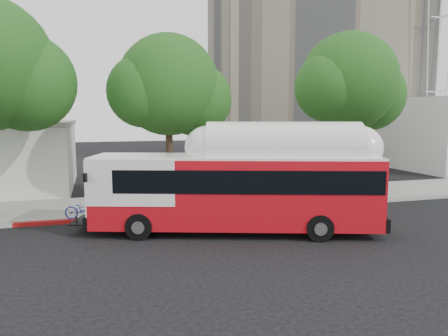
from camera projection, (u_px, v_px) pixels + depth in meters
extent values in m
plane|color=black|center=(222.00, 237.00, 16.83)|extent=(120.00, 120.00, 0.00)
cube|color=gray|center=(187.00, 202.00, 23.01)|extent=(60.00, 5.00, 0.15)
cube|color=gray|center=(199.00, 213.00, 20.53)|extent=(60.00, 0.30, 0.15)
cube|color=maroon|center=(134.00, 217.00, 19.69)|extent=(10.00, 0.32, 0.16)
sphere|color=#265117|center=(26.00, 83.00, 19.41)|extent=(4.35, 4.35, 4.35)
cylinder|color=#2D2116|center=(169.00, 153.00, 21.92)|extent=(0.36, 0.36, 5.44)
sphere|color=#265117|center=(168.00, 85.00, 21.49)|extent=(5.00, 5.00, 5.00)
sphere|color=#265117|center=(195.00, 99.00, 22.15)|extent=(3.75, 3.75, 3.75)
cylinder|color=#2D2116|center=(346.00, 146.00, 24.52)|extent=(0.36, 0.36, 5.76)
sphere|color=#265117|center=(349.00, 81.00, 24.07)|extent=(5.40, 5.40, 5.40)
sphere|color=#265117|center=(369.00, 95.00, 24.77)|extent=(4.05, 4.05, 4.05)
cube|color=red|center=(235.00, 191.00, 17.20)|extent=(11.29, 5.76, 2.68)
cube|color=black|center=(247.00, 178.00, 17.12)|extent=(10.26, 5.47, 0.88)
cube|color=white|center=(235.00, 157.00, 17.03)|extent=(11.27, 5.69, 0.09)
cube|color=white|center=(283.00, 151.00, 16.94)|extent=(6.20, 3.61, 0.51)
cube|color=black|center=(85.00, 220.00, 17.54)|extent=(1.22, 1.81, 0.06)
imported|color=#212A98|center=(84.00, 209.00, 17.48)|extent=(1.02, 1.68, 0.83)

